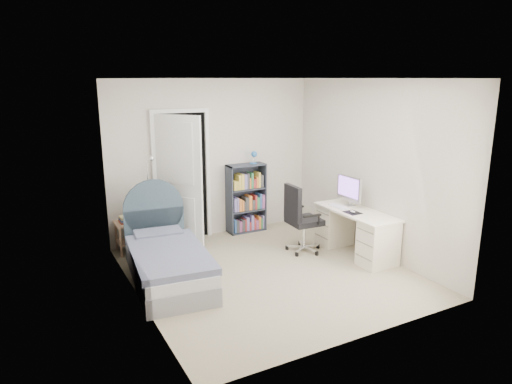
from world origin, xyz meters
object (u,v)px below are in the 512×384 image
nightstand (128,229)px  bookcase (247,200)px  desk (355,230)px  floor_lamp (151,213)px  bed (167,260)px  office_chair (300,216)px

nightstand → bookcase: (1.98, 0.05, 0.17)m
desk → floor_lamp: bearing=150.2°
bed → floor_lamp: 1.08m
nightstand → bookcase: size_ratio=0.41×
desk → nightstand: bearing=150.7°
bookcase → bed: bearing=-145.4°
bed → bookcase: bookcase is taller
bookcase → desk: 1.91m
bed → nightstand: 1.20m
desk → bookcase: bearing=118.7°
floor_lamp → desk: (2.58, -1.48, -0.23)m
floor_lamp → desk: size_ratio=1.07×
office_chair → floor_lamp: bearing=151.8°
bookcase → office_chair: bookcase is taller
floor_lamp → desk: 2.98m
bed → nightstand: size_ratio=3.48×
desk → office_chair: size_ratio=1.33×
bed → floor_lamp: (0.10, 1.02, 0.33)m
floor_lamp → desk: bearing=-29.8°
floor_lamp → office_chair: floor_lamp is taller
bookcase → desk: bearing=-61.3°
bed → floor_lamp: floor_lamp is taller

